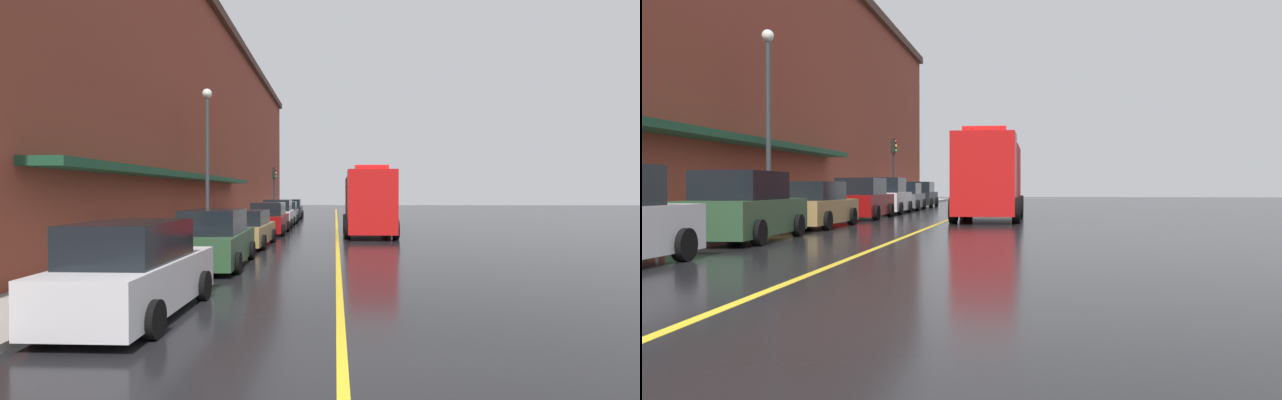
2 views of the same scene
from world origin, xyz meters
TOP-DOWN VIEW (x-y plane):
  - ground_plane at (0.00, 25.00)m, footprint 112.00×112.00m
  - sidewalk_left at (-6.20, 25.00)m, footprint 2.40×70.00m
  - lane_center_stripe at (0.00, 25.00)m, footprint 0.16×70.00m
  - brick_building_left at (-13.42, 24.00)m, footprint 13.21×64.00m
  - parked_car_0 at (-3.92, 3.12)m, footprint 2.06×4.51m
  - parked_car_1 at (-3.93, 9.26)m, footprint 2.22×4.89m
  - parked_car_2 at (-3.91, 14.87)m, footprint 1.98×4.73m
  - parked_car_3 at (-3.87, 21.07)m, footprint 2.12×4.64m
  - parked_car_4 at (-3.98, 26.34)m, footprint 2.20×4.45m
  - parked_car_5 at (-3.99, 31.54)m, footprint 2.12×4.64m
  - parked_car_6 at (-4.04, 37.20)m, footprint 2.09×4.91m
  - fire_truck at (1.74, 21.09)m, footprint 2.78×8.39m
  - parking_meter_0 at (-5.35, 17.68)m, footprint 0.14×0.18m
  - parking_meter_1 at (-5.35, 7.58)m, footprint 0.14×0.18m
  - parking_meter_2 at (-5.35, 5.72)m, footprint 0.14×0.18m
  - street_lamp_left at (-5.95, 15.75)m, footprint 0.44×0.44m
  - traffic_light_near at (-5.29, 34.20)m, footprint 0.38×0.36m

SIDE VIEW (x-z plane):
  - ground_plane at x=0.00m, z-range 0.00..0.00m
  - lane_center_stripe at x=0.00m, z-range 0.00..0.01m
  - sidewalk_left at x=-6.20m, z-range 0.00..0.15m
  - parked_car_2 at x=-3.91m, z-range -0.04..1.55m
  - parked_car_5 at x=-3.99m, z-range -0.05..1.58m
  - parked_car_6 at x=-4.04m, z-range -0.06..1.67m
  - parked_car_3 at x=-3.87m, z-range -0.06..1.73m
  - parked_car_0 at x=-3.92m, z-range -0.06..1.76m
  - parked_car_1 at x=-3.93m, z-range -0.06..1.76m
  - parked_car_4 at x=-3.98m, z-range -0.07..1.80m
  - parking_meter_0 at x=-5.35m, z-range 0.39..1.72m
  - parking_meter_1 at x=-5.35m, z-range 0.39..1.72m
  - parking_meter_2 at x=-5.35m, z-range 0.39..1.72m
  - fire_truck at x=1.74m, z-range -0.09..3.64m
  - traffic_light_near at x=-5.29m, z-range 1.01..5.31m
  - street_lamp_left at x=-5.95m, z-range 0.93..7.87m
  - brick_building_left at x=-13.42m, z-range 0.01..13.84m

